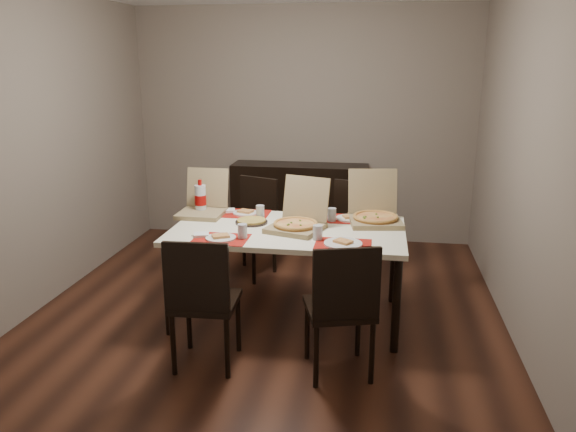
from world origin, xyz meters
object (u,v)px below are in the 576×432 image
object	(u,v)px
chair_far_right	(352,227)
pizza_box_center	(297,222)
chair_far_left	(252,222)
dip_bowl	(299,220)
sideboard	(300,204)
chair_near_left	(202,298)
dining_table	(288,237)
chair_near_right	(342,305)
soda_bottle	(201,199)

from	to	relation	value
chair_far_right	pizza_box_center	distance (m)	1.05
chair_far_left	dip_bowl	world-z (taller)	chair_far_left
chair_far_right	dip_bowl	world-z (taller)	chair_far_right
chair_far_left	pizza_box_center	distance (m)	1.15
sideboard	chair_far_right	bearing A→B (deg)	-57.99
chair_near_left	chair_far_right	distance (m)	1.99
dining_table	dip_bowl	xyz separation A→B (m)	(0.06, 0.21, 0.08)
chair_far_right	sideboard	bearing A→B (deg)	122.01
dining_table	sideboard	bearing A→B (deg)	95.40
dining_table	chair_near_right	world-z (taller)	chair_near_right
sideboard	pizza_box_center	distance (m)	2.00
dining_table	soda_bottle	bearing A→B (deg)	158.29
chair_far_right	pizza_box_center	bearing A→B (deg)	-112.13
dining_table	chair_far_left	world-z (taller)	chair_far_left
sideboard	dip_bowl	world-z (taller)	sideboard
chair_near_right	soda_bottle	world-z (taller)	soda_bottle
dining_table	chair_far_left	xyz separation A→B (m)	(-0.50, 0.93, -0.17)
chair_near_left	chair_near_right	bearing A→B (deg)	2.35
chair_near_right	soda_bottle	bearing A→B (deg)	138.29
chair_near_left	pizza_box_center	bearing A→B (deg)	59.35
chair_near_left	chair_far_left	world-z (taller)	same
dining_table	chair_far_left	bearing A→B (deg)	118.15
chair_near_right	dip_bowl	xyz separation A→B (m)	(-0.42, 1.03, 0.25)
sideboard	soda_bottle	size ratio (longest dim) A/B	5.11
chair_near_left	sideboard	bearing A→B (deg)	85.01
sideboard	dining_table	xyz separation A→B (m)	(0.18, -1.94, 0.23)
chair_near_right	dip_bowl	distance (m)	1.14
chair_far_left	pizza_box_center	size ratio (longest dim) A/B	1.80
soda_bottle	chair_near_right	bearing A→B (deg)	-41.71
chair_near_right	soda_bottle	xyz separation A→B (m)	(-1.29, 1.15, 0.36)
chair_near_left	pizza_box_center	world-z (taller)	pizza_box_center
dining_table	dip_bowl	size ratio (longest dim) A/B	13.74
pizza_box_center	dip_bowl	bearing A→B (deg)	95.13
chair_far_right	soda_bottle	xyz separation A→B (m)	(-1.26, -0.60, 0.36)
chair_far_left	soda_bottle	world-z (taller)	soda_bottle
pizza_box_center	chair_far_right	bearing A→B (deg)	67.87
sideboard	chair_near_right	size ratio (longest dim) A/B	1.61
chair_far_right	soda_bottle	distance (m)	1.44
chair_near_right	sideboard	bearing A→B (deg)	103.52
chair_far_left	dip_bowl	distance (m)	0.95
dining_table	chair_near_right	distance (m)	0.97
pizza_box_center	dip_bowl	xyz separation A→B (m)	(-0.02, 0.22, -0.04)
sideboard	chair_far_left	size ratio (longest dim) A/B	1.61
pizza_box_center	soda_bottle	xyz separation A→B (m)	(-0.88, 0.33, 0.07)
pizza_box_center	chair_near_right	bearing A→B (deg)	-63.51
chair_near_right	pizza_box_center	world-z (taller)	pizza_box_center
dining_table	pizza_box_center	distance (m)	0.15
sideboard	pizza_box_center	world-z (taller)	pizza_box_center
chair_near_right	soda_bottle	size ratio (longest dim) A/B	3.17
dining_table	chair_far_left	distance (m)	1.07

